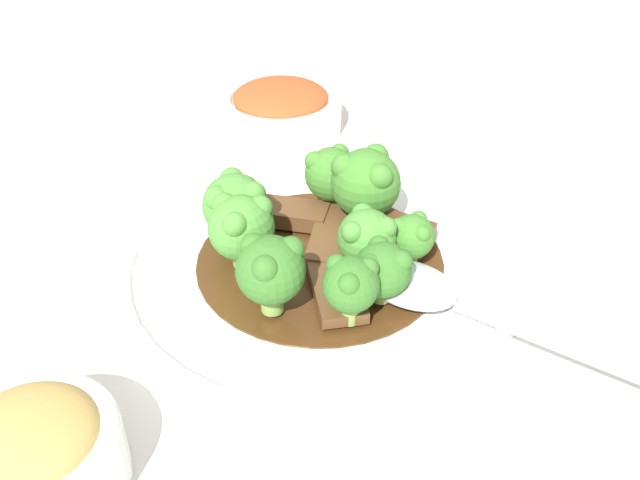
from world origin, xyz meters
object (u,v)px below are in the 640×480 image
object	(u,v)px
main_plate	(320,266)
beef_strip_3	(332,237)
broccoli_floret_3	(235,204)
broccoli_floret_6	(367,237)
broccoli_floret_2	(412,236)
broccoli_floret_5	(366,182)
side_bowl_kimchi	(281,108)
beef_strip_2	(399,232)
broccoli_floret_8	(332,173)
side_bowl_appetizer	(35,453)
broccoli_floret_0	(383,269)
sauce_dish	(590,234)
beef_strip_0	(291,214)
broccoli_floret_1	(351,284)
broccoli_floret_7	(241,227)
beef_strip_1	(336,287)
serving_spoon	(428,292)
broccoli_floret_4	(270,269)

from	to	relation	value
main_plate	beef_strip_3	xyz separation A→B (m)	(-0.02, -0.01, 0.01)
broccoli_floret_3	broccoli_floret_6	size ratio (longest dim) A/B	1.12
broccoli_floret_2	broccoli_floret_5	xyz separation A→B (m)	(-0.01, -0.06, 0.01)
broccoli_floret_3	side_bowl_kimchi	world-z (taller)	broccoli_floret_3
beef_strip_2	broccoli_floret_3	world-z (taller)	broccoli_floret_3
broccoli_floret_8	side_bowl_appetizer	xyz separation A→B (m)	(0.28, 0.08, -0.02)
main_plate	broccoli_floret_0	distance (m)	0.07
broccoli_floret_6	broccoli_floret_8	xyz separation A→B (m)	(-0.03, -0.07, 0.00)
beef_strip_2	broccoli_floret_0	world-z (taller)	broccoli_floret_0
broccoli_floret_0	broccoli_floret_8	size ratio (longest dim) A/B	0.83
side_bowl_appetizer	sauce_dish	world-z (taller)	side_bowl_appetizer
main_plate	beef_strip_0	size ratio (longest dim) A/B	4.72
broccoli_floret_6	broccoli_floret_8	size ratio (longest dim) A/B	0.92
broccoli_floret_1	broccoli_floret_7	bearing A→B (deg)	-80.14
broccoli_floret_0	side_bowl_appetizer	world-z (taller)	broccoli_floret_0
broccoli_floret_6	broccoli_floret_5	bearing A→B (deg)	-133.01
beef_strip_2	broccoli_floret_7	size ratio (longest dim) A/B	1.00
broccoli_floret_6	sauce_dish	world-z (taller)	broccoli_floret_6
broccoli_floret_2	broccoli_floret_6	size ratio (longest dim) A/B	0.80
beef_strip_1	beef_strip_3	size ratio (longest dim) A/B	1.03
broccoli_floret_0	serving_spoon	world-z (taller)	broccoli_floret_0
broccoli_floret_2	serving_spoon	size ratio (longest dim) A/B	0.18
beef_strip_2	broccoli_floret_6	distance (m)	0.05
broccoli_floret_1	broccoli_floret_4	distance (m)	0.05
side_bowl_kimchi	broccoli_floret_3	bearing A→B (deg)	42.44
broccoli_floret_6	side_bowl_appetizer	xyz separation A→B (m)	(0.25, 0.00, -0.02)
broccoli_floret_5	broccoli_floret_7	xyz separation A→B (m)	(0.10, -0.02, -0.00)
broccoli_floret_0	broccoli_floret_7	world-z (taller)	broccoli_floret_7
beef_strip_2	broccoli_floret_2	xyz separation A→B (m)	(0.01, 0.02, 0.02)
beef_strip_3	broccoli_floret_4	bearing A→B (deg)	20.05
broccoli_floret_3	broccoli_floret_5	xyz separation A→B (m)	(-0.09, 0.05, 0.01)
beef_strip_3	broccoli_floret_5	xyz separation A→B (m)	(-0.04, -0.00, 0.03)
beef_strip_0	broccoli_floret_3	world-z (taller)	broccoli_floret_3
broccoli_floret_5	broccoli_floret_0	bearing A→B (deg)	53.54
broccoli_floret_4	side_bowl_kimchi	world-z (taller)	broccoli_floret_4
broccoli_floret_0	broccoli_floret_2	xyz separation A→B (m)	(-0.04, -0.01, -0.00)
beef_strip_3	broccoli_floret_0	world-z (taller)	broccoli_floret_0
beef_strip_2	broccoli_floret_0	bearing A→B (deg)	34.20
beef_strip_1	broccoli_floret_8	bearing A→B (deg)	-130.18
beef_strip_1	broccoli_floret_4	world-z (taller)	broccoli_floret_4
side_bowl_kimchi	broccoli_floret_4	bearing A→B (deg)	50.10
beef_strip_0	broccoli_floret_1	bearing A→B (deg)	68.82
beef_strip_1	broccoli_floret_7	size ratio (longest dim) A/B	1.40
beef_strip_2	broccoli_floret_7	distance (m)	0.12
broccoli_floret_5	side_bowl_appetizer	distance (m)	0.29
broccoli_floret_4	broccoli_floret_5	size ratio (longest dim) A/B	0.90
main_plate	side_bowl_appetizer	bearing A→B (deg)	8.98
broccoli_floret_7	broccoli_floret_8	world-z (taller)	broccoli_floret_7
broccoli_floret_2	broccoli_floret_6	distance (m)	0.03
beef_strip_0	beef_strip_3	world-z (taller)	beef_strip_0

